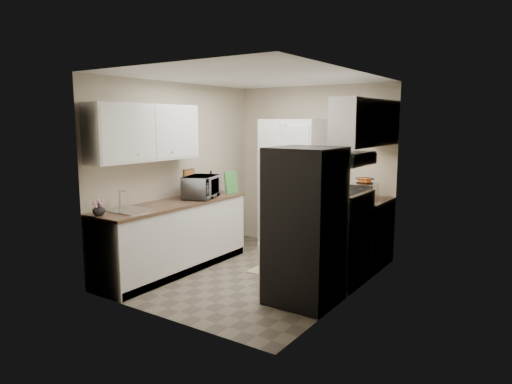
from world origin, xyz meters
TOP-DOWN VIEW (x-y plane):
  - ground at (0.00, 0.00)m, footprint 3.20×3.20m
  - room_shell at (-0.02, -0.01)m, footprint 2.64×3.24m
  - pantry_cabinet at (-0.20, 1.32)m, footprint 0.90×0.55m
  - base_cabinet_left at (-0.99, -0.43)m, footprint 0.60×2.30m
  - countertop_left at (-0.99, -0.43)m, footprint 0.63×2.33m
  - base_cabinet_right at (0.99, 1.19)m, footprint 0.60×0.80m
  - countertop_right at (0.99, 1.19)m, footprint 0.63×0.83m
  - electric_range at (0.97, 0.39)m, footprint 0.71×0.78m
  - refrigerator at (0.94, -0.41)m, footprint 0.70×0.72m
  - microwave at (-0.91, 0.03)m, footprint 0.54×0.65m
  - wine_bottle at (-1.14, 0.52)m, footprint 0.07×0.07m
  - flower_vase at (-1.08, -1.52)m, footprint 0.15×0.15m
  - cutting_board at (-0.81, 0.58)m, footprint 0.03×0.26m
  - toaster_oven at (1.01, 1.15)m, footprint 0.35×0.42m
  - fruit_basket at (1.01, 1.15)m, footprint 0.31×0.31m
  - kitchen_mat at (0.10, 0.45)m, footprint 0.57×0.88m

SIDE VIEW (x-z plane):
  - ground at x=0.00m, z-range 0.00..0.00m
  - kitchen_mat at x=0.10m, z-range 0.00..0.01m
  - base_cabinet_left at x=-0.99m, z-range 0.00..0.88m
  - base_cabinet_right at x=0.99m, z-range 0.00..0.88m
  - electric_range at x=0.97m, z-range -0.09..1.04m
  - refrigerator at x=0.94m, z-range 0.00..1.70m
  - countertop_left at x=-0.99m, z-range 0.88..0.92m
  - countertop_right at x=0.99m, z-range 0.88..0.92m
  - flower_vase at x=-1.08m, z-range 0.92..1.07m
  - pantry_cabinet at x=-0.20m, z-range 0.00..2.00m
  - toaster_oven at x=1.01m, z-range 0.92..1.15m
  - wine_bottle at x=-1.14m, z-range 0.92..1.21m
  - microwave at x=-0.91m, z-range 0.92..1.23m
  - cutting_board at x=-0.81m, z-range 0.92..1.25m
  - fruit_basket at x=1.01m, z-range 1.15..1.25m
  - room_shell at x=-0.02m, z-range 0.37..2.89m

